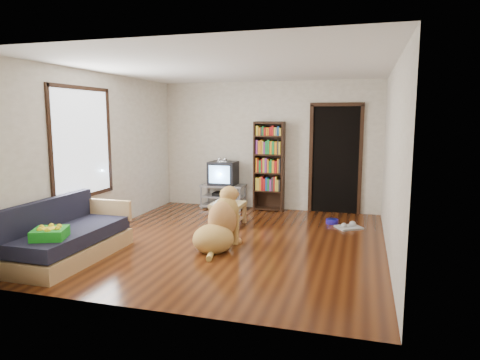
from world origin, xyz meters
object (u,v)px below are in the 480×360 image
(green_cushion, at_px, (50,234))
(crt_tv, at_px, (223,173))
(laptop, at_px, (227,203))
(coffee_table, at_px, (228,210))
(sofa, at_px, (69,239))
(dog_bowl, at_px, (332,221))
(tv_stand, at_px, (223,195))
(dog, at_px, (220,226))
(bookshelf, at_px, (269,161))
(grey_rag, at_px, (349,227))

(green_cushion, bearing_deg, crt_tv, 55.87)
(laptop, xyz_separation_m, crt_tv, (-0.53, 1.38, 0.33))
(green_cushion, xyz_separation_m, laptop, (1.38, 2.76, -0.07))
(crt_tv, height_order, coffee_table, crt_tv)
(crt_tv, distance_m, sofa, 3.81)
(green_cushion, height_order, sofa, sofa)
(laptop, distance_m, dog_bowl, 1.91)
(tv_stand, xyz_separation_m, dog, (0.82, -2.64, 0.07))
(green_cushion, bearing_deg, dog_bowl, 24.91)
(dog_bowl, distance_m, coffee_table, 1.88)
(dog, bearing_deg, coffee_table, 102.67)
(dog, bearing_deg, tv_stand, 107.35)
(bookshelf, xyz_separation_m, dog, (-0.13, -2.73, -0.67))
(sofa, height_order, dog, dog)
(tv_stand, height_order, sofa, sofa)
(dog_bowl, height_order, crt_tv, crt_tv)
(bookshelf, xyz_separation_m, coffee_table, (-0.42, -1.43, -0.72))
(laptop, relative_size, sofa, 0.16)
(tv_stand, bearing_deg, laptop, -68.73)
(green_cushion, relative_size, dog_bowl, 1.72)
(sofa, distance_m, dog, 2.06)
(bookshelf, bearing_deg, sofa, -117.32)
(green_cushion, relative_size, sofa, 0.21)
(green_cushion, height_order, grey_rag, green_cushion)
(coffee_table, xyz_separation_m, dog, (0.29, -1.30, 0.05))
(coffee_table, bearing_deg, sofa, -123.19)
(dog_bowl, relative_size, coffee_table, 0.40)
(sofa, bearing_deg, laptop, 56.47)
(tv_stand, bearing_deg, grey_rag, -20.30)
(dog_bowl, height_order, grey_rag, dog_bowl)
(green_cushion, relative_size, dog, 0.34)
(laptop, bearing_deg, dog, -62.72)
(dog_bowl, distance_m, dog, 2.44)
(dog_bowl, height_order, bookshelf, bookshelf)
(coffee_table, relative_size, dog, 0.49)
(green_cushion, xyz_separation_m, coffee_table, (1.38, 2.79, -0.20))
(grey_rag, xyz_separation_m, crt_tv, (-2.59, 0.98, 0.73))
(laptop, height_order, dog_bowl, laptop)
(dog_bowl, xyz_separation_m, tv_stand, (-2.29, 0.71, 0.23))
(bookshelf, bearing_deg, laptop, -106.10)
(dog_bowl, distance_m, tv_stand, 2.40)
(laptop, relative_size, bookshelf, 0.16)
(grey_rag, bearing_deg, tv_stand, 159.70)
(green_cushion, distance_m, dog, 2.24)
(green_cushion, xyz_separation_m, dog_bowl, (3.14, 3.42, -0.44))
(crt_tv, xyz_separation_m, bookshelf, (0.95, 0.07, 0.26))
(bookshelf, bearing_deg, dog, -92.66)
(green_cushion, distance_m, sofa, 0.56)
(laptop, bearing_deg, sofa, -109.21)
(tv_stand, height_order, bookshelf, bookshelf)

